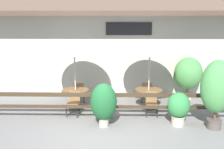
{
  "coord_description": "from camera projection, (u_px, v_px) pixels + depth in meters",
  "views": [
    {
      "loc": [
        0.58,
        -6.94,
        3.25
      ],
      "look_at": [
        0.4,
        1.38,
        1.52
      ],
      "focal_mm": 40.0,
      "sensor_mm": 36.0,
      "label": 1
    }
  ],
  "objects": [
    {
      "name": "potted_plant_small_flowering",
      "position": [
        104.0,
        103.0,
        7.83
      ],
      "size": [
        0.83,
        0.75,
        1.41
      ],
      "color": "#B7AD99",
      "rests_on": "ground"
    },
    {
      "name": "potted_plant_broad_leaf",
      "position": [
        217.0,
        88.0,
        7.57
      ],
      "size": [
        1.0,
        0.9,
        2.17
      ],
      "color": "#564C47",
      "rests_on": "ground"
    },
    {
      "name": "potted_plant_tall_tropical",
      "position": [
        188.0,
        74.0,
        10.64
      ],
      "size": [
        1.2,
        1.08,
        1.82
      ],
      "color": "#B7AD99",
      "rests_on": "ground"
    },
    {
      "name": "chair_middle_wallside",
      "position": [
        147.0,
        91.0,
        10.36
      ],
      "size": [
        0.51,
        0.51,
        0.86
      ],
      "rotation": [
        0.0,
        0.0,
        2.9
      ],
      "color": "olive",
      "rests_on": "ground"
    },
    {
      "name": "patio_railing",
      "position": [
        100.0,
        101.0,
        8.35
      ],
      "size": [
        10.4,
        0.14,
        0.95
      ],
      "color": "#3D2D1E",
      "rests_on": "ground"
    },
    {
      "name": "potted_plant_entrance_palm",
      "position": [
        179.0,
        107.0,
        7.95
      ],
      "size": [
        0.71,
        0.64,
        1.1
      ],
      "color": "#B7AD99",
      "rests_on": "ground"
    },
    {
      "name": "dining_table_middle",
      "position": [
        149.0,
        93.0,
        9.59
      ],
      "size": [
        1.04,
        1.04,
        0.74
      ],
      "color": "brown",
      "rests_on": "ground"
    },
    {
      "name": "chair_near_streetside",
      "position": [
        74.0,
        102.0,
        8.88
      ],
      "size": [
        0.48,
        0.48,
        0.86
      ],
      "rotation": [
        0.0,
        0.0,
        -0.15
      ],
      "color": "olive",
      "rests_on": "ground"
    },
    {
      "name": "ground_plane",
      "position": [
        98.0,
        133.0,
        7.47
      ],
      "size": [
        60.0,
        60.0,
        0.0
      ],
      "primitive_type": "plane",
      "color": "slate"
    },
    {
      "name": "building_facade",
      "position": [
        104.0,
        48.0,
        11.05
      ],
      "size": [
        14.28,
        1.49,
        4.23
      ],
      "color": "#BCB7A8",
      "rests_on": "ground"
    },
    {
      "name": "chair_near_wallside",
      "position": [
        79.0,
        91.0,
        10.32
      ],
      "size": [
        0.47,
        0.47,
        0.86
      ],
      "rotation": [
        0.0,
        0.0,
        3.26
      ],
      "color": "olive",
      "rests_on": "ground"
    },
    {
      "name": "patio_umbrella_near",
      "position": [
        74.0,
        48.0,
        9.22
      ],
      "size": [
        2.26,
        2.26,
        2.55
      ],
      "color": "#B7B2A8",
      "rests_on": "ground"
    },
    {
      "name": "patio_umbrella_middle",
      "position": [
        150.0,
        48.0,
        9.23
      ],
      "size": [
        2.26,
        2.26,
        2.55
      ],
      "color": "#B7B2A8",
      "rests_on": "ground"
    },
    {
      "name": "chair_middle_streetside",
      "position": [
        152.0,
        102.0,
        8.86
      ],
      "size": [
        0.44,
        0.44,
        0.86
      ],
      "rotation": [
        0.0,
        0.0,
        -0.04
      ],
      "color": "olive",
      "rests_on": "ground"
    },
    {
      "name": "dining_table_near",
      "position": [
        76.0,
        93.0,
        9.58
      ],
      "size": [
        1.04,
        1.04,
        0.74
      ],
      "color": "brown",
      "rests_on": "ground"
    }
  ]
}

